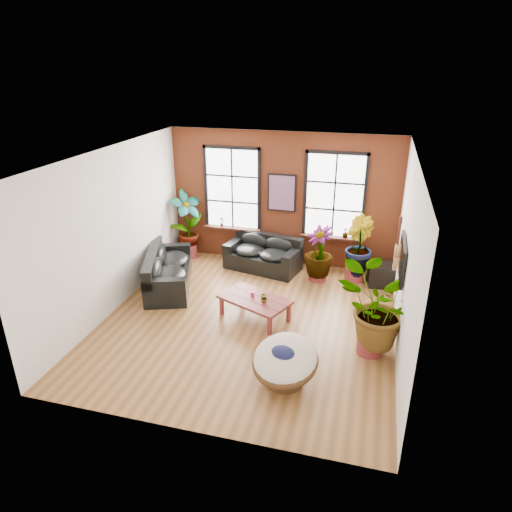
{
  "coord_description": "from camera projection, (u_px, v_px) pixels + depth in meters",
  "views": [
    {
      "loc": [
        2.31,
        -8.05,
        5.12
      ],
      "look_at": [
        0.0,
        0.6,
        1.25
      ],
      "focal_mm": 32.0,
      "sensor_mm": 36.0,
      "label": 1
    }
  ],
  "objects": [
    {
      "name": "sofa_back",
      "position": [
        264.0,
        254.0,
        12.01
      ],
      "size": [
        2.07,
        1.32,
        0.88
      ],
      "rotation": [
        0.0,
        0.0,
        -0.22
      ],
      "color": "black",
      "rests_on": "ground"
    },
    {
      "name": "pot_mid",
      "position": [
        318.0,
        273.0,
        11.48
      ],
      "size": [
        0.52,
        0.52,
        0.33
      ],
      "rotation": [
        0.0,
        0.0,
        -0.16
      ],
      "color": "maroon",
      "rests_on": "ground"
    },
    {
      "name": "floor_plant_right_wall",
      "position": [
        376.0,
        309.0,
        8.29
      ],
      "size": [
        1.61,
        1.47,
        1.55
      ],
      "primitive_type": "imported",
      "rotation": [
        0.0,
        0.0,
        3.34
      ],
      "color": "#295516",
      "rests_on": "ground"
    },
    {
      "name": "sofa_left",
      "position": [
        166.0,
        271.0,
        11.03
      ],
      "size": [
        1.68,
        2.48,
        0.91
      ],
      "rotation": [
        0.0,
        0.0,
        1.92
      ],
      "color": "black",
      "rests_on": "ground"
    },
    {
      "name": "sill_plant_left",
      "position": [
        222.0,
        222.0,
        12.47
      ],
      "size": [
        0.17,
        0.17,
        0.27
      ],
      "primitive_type": "imported",
      "rotation": [
        0.0,
        0.0,
        0.79
      ],
      "color": "#295516",
      "rests_on": "room"
    },
    {
      "name": "floor_plant_back_right",
      "position": [
        358.0,
        246.0,
        11.23
      ],
      "size": [
        0.94,
        1.02,
        1.49
      ],
      "primitive_type": "imported",
      "rotation": [
        0.0,
        0.0,
        1.99
      ],
      "color": "#295516",
      "rests_on": "ground"
    },
    {
      "name": "pot_right_wall",
      "position": [
        370.0,
        345.0,
        8.59
      ],
      "size": [
        0.57,
        0.57,
        0.35
      ],
      "rotation": [
        0.0,
        0.0,
        -0.22
      ],
      "color": "maroon",
      "rests_on": "ground"
    },
    {
      "name": "room",
      "position": [
        250.0,
        242.0,
        9.15
      ],
      "size": [
        6.04,
        6.54,
        3.54
      ],
      "color": "brown",
      "rests_on": "ground"
    },
    {
      "name": "floor_plant_mid",
      "position": [
        319.0,
        251.0,
        11.21
      ],
      "size": [
        1.01,
        1.01,
        1.28
      ],
      "primitive_type": "imported",
      "rotation": [
        0.0,
        0.0,
        5.59
      ],
      "color": "#295516",
      "rests_on": "ground"
    },
    {
      "name": "floor_plant_back_left",
      "position": [
        187.0,
        222.0,
        12.46
      ],
      "size": [
        1.07,
        1.11,
        1.75
      ],
      "primitive_type": "imported",
      "rotation": [
        0.0,
        0.0,
        0.88
      ],
      "color": "#295516",
      "rests_on": "ground"
    },
    {
      "name": "table_plant",
      "position": [
        264.0,
        297.0,
        9.44
      ],
      "size": [
        0.26,
        0.25,
        0.23
      ],
      "primitive_type": "imported",
      "rotation": [
        0.0,
        0.0,
        0.39
      ],
      "color": "#295516",
      "rests_on": "coffee_table"
    },
    {
      "name": "coffee_table",
      "position": [
        255.0,
        300.0,
        9.67
      ],
      "size": [
        1.68,
        1.36,
        0.57
      ],
      "rotation": [
        0.0,
        0.0,
        -0.41
      ],
      "color": "maroon",
      "rests_on": "ground"
    },
    {
      "name": "sill_plant_right",
      "position": [
        345.0,
        233.0,
        11.68
      ],
      "size": [
        0.19,
        0.19,
        0.27
      ],
      "primitive_type": "imported",
      "rotation": [
        0.0,
        0.0,
        3.49
      ],
      "color": "#295516",
      "rests_on": "room"
    },
    {
      "name": "pot_back_right",
      "position": [
        356.0,
        272.0,
        11.47
      ],
      "size": [
        0.59,
        0.59,
        0.39
      ],
      "rotation": [
        0.0,
        0.0,
        -0.09
      ],
      "color": "maroon",
      "rests_on": "ground"
    },
    {
      "name": "poster",
      "position": [
        282.0,
        193.0,
        11.76
      ],
      "size": [
        0.74,
        0.06,
        0.98
      ],
      "color": "black",
      "rests_on": "room"
    },
    {
      "name": "media_box",
      "position": [
        382.0,
        274.0,
        11.15
      ],
      "size": [
        0.72,
        0.62,
        0.56
      ],
      "rotation": [
        0.0,
        0.0,
        0.1
      ],
      "color": "black",
      "rests_on": "ground"
    },
    {
      "name": "tv_wall_unit",
      "position": [
        400.0,
        258.0,
        8.94
      ],
      "size": [
        0.13,
        1.86,
        1.2
      ],
      "color": "black",
      "rests_on": "room"
    },
    {
      "name": "pot_back_left",
      "position": [
        188.0,
        250.0,
        12.8
      ],
      "size": [
        0.67,
        0.67,
        0.37
      ],
      "rotation": [
        0.0,
        0.0,
        0.39
      ],
      "color": "maroon",
      "rests_on": "ground"
    },
    {
      "name": "papasan_chair",
      "position": [
        285.0,
        361.0,
        7.69
      ],
      "size": [
        1.41,
        1.42,
        0.85
      ],
      "rotation": [
        0.0,
        0.0,
        -0.29
      ],
      "color": "#4E341C",
      "rests_on": "ground"
    }
  ]
}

